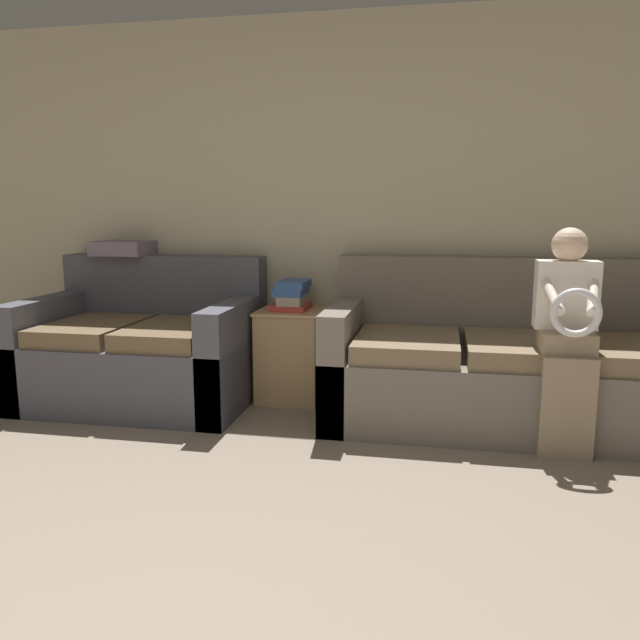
% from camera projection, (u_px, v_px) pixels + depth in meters
% --- Properties ---
extents(wall_back, '(6.86, 0.06, 2.55)m').
position_uv_depth(wall_back, '(327.00, 209.00, 4.30)').
color(wall_back, '#BCB293').
rests_on(wall_back, ground_plane).
extents(couch_main, '(2.24, 0.98, 0.97)m').
position_uv_depth(couch_main, '(515.00, 367.00, 3.76)').
color(couch_main, '#70665B').
rests_on(couch_main, ground_plane).
extents(couch_side, '(1.46, 1.00, 0.95)m').
position_uv_depth(couch_side, '(145.00, 351.00, 4.18)').
color(couch_side, '#4C4C56').
rests_on(couch_side, ground_plane).
extents(child_left_seated, '(0.32, 0.38, 1.18)m').
position_uv_depth(child_left_seated, '(567.00, 330.00, 3.25)').
color(child_left_seated, gray).
rests_on(child_left_seated, ground_plane).
extents(side_shelf, '(0.43, 0.49, 0.61)m').
position_uv_depth(side_shelf, '(292.00, 353.00, 4.22)').
color(side_shelf, tan).
rests_on(side_shelf, ground_plane).
extents(book_stack, '(0.24, 0.32, 0.19)m').
position_uv_depth(book_stack, '(292.00, 296.00, 4.15)').
color(book_stack, '#BC3833').
rests_on(book_stack, side_shelf).
extents(throw_pillow, '(0.38, 0.38, 0.10)m').
position_uv_depth(throw_pillow, '(125.00, 248.00, 4.46)').
color(throw_pillow, slate).
rests_on(throw_pillow, couch_side).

